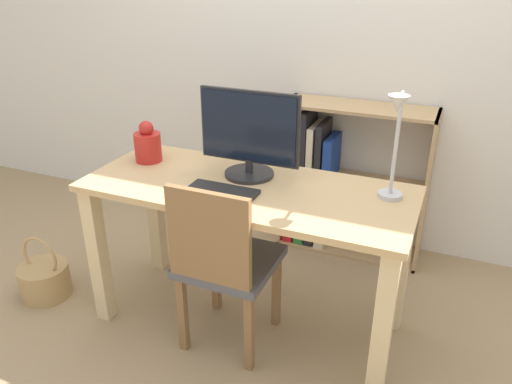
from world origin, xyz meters
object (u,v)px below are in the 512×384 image
Objects in this scene: monitor at (249,133)px; chair at (224,261)px; desk_lamp at (395,138)px; keyboard at (223,191)px; vase at (148,145)px; bookshelf at (327,182)px; basket at (45,279)px.

monitor is 0.57m from chair.
desk_lamp is at bearing -3.84° from monitor.
keyboard is 0.36× the size of chair.
vase is 1.17m from desk_lamp.
basket is (-1.21, -1.10, -0.32)m from bookshelf.
vase is at bearing -131.36° from bookshelf.
keyboard reaches higher than basket.
chair is 0.93× the size of bookshelf.
keyboard is (-0.03, -0.21, -0.20)m from monitor.
desk_lamp reaches higher than keyboard.
vase is at bearing -177.20° from monitor.
monitor is at bearing 176.16° from desk_lamp.
bookshelf reaches higher than chair.
basket is (-1.01, -0.12, -0.65)m from keyboard.
bookshelf is at bearing 119.51° from desk_lamp.
keyboard is 1.50× the size of vase.
bookshelf is at bearing 42.33° from basket.
monitor is 0.56× the size of chair.
vase is at bearing 159.30° from keyboard.
monitor is 0.54m from vase.
vase is at bearing 179.18° from desk_lamp.
vase is 0.22× the size of bookshelf.
vase reaches higher than chair.
desk_lamp is 0.54× the size of chair.
vase is 0.44× the size of desk_lamp.
desk_lamp is (0.66, 0.17, 0.27)m from keyboard.
basket is at bearing -169.97° from desk_lamp.
chair is (0.01, -0.30, -0.48)m from monitor.
basket is at bearing -171.06° from chair.
monitor is 2.31× the size of vase.
keyboard is at bearing -165.44° from desk_lamp.
desk_lamp is at bearing 29.98° from chair.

